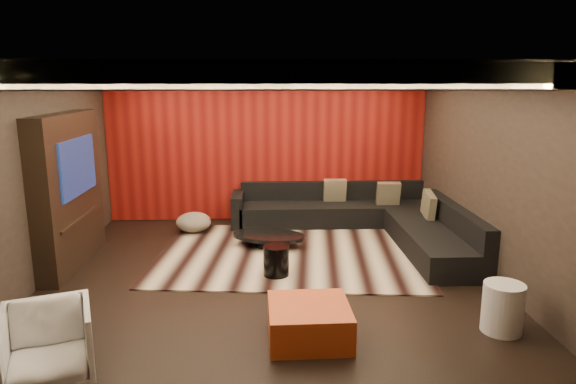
{
  "coord_description": "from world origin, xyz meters",
  "views": [
    {
      "loc": [
        -0.02,
        -6.71,
        2.66
      ],
      "look_at": [
        0.3,
        0.6,
        1.05
      ],
      "focal_mm": 32.0,
      "sensor_mm": 36.0,
      "label": 1
    }
  ],
  "objects_px": {
    "drum_stool": "(276,261)",
    "armchair": "(48,345)",
    "sectional_sofa": "(367,220)",
    "white_side_table": "(503,308)",
    "orange_ottoman": "(309,322)",
    "coffee_table": "(269,240)"
  },
  "relations": [
    {
      "from": "drum_stool",
      "to": "armchair",
      "type": "bearing_deg",
      "value": -130.71
    },
    {
      "from": "armchair",
      "to": "sectional_sofa",
      "type": "bearing_deg",
      "value": 29.15
    },
    {
      "from": "drum_stool",
      "to": "white_side_table",
      "type": "bearing_deg",
      "value": -35.12
    },
    {
      "from": "orange_ottoman",
      "to": "coffee_table",
      "type": "bearing_deg",
      "value": 97.51
    },
    {
      "from": "orange_ottoman",
      "to": "drum_stool",
      "type": "bearing_deg",
      "value": 99.9
    },
    {
      "from": "white_side_table",
      "to": "sectional_sofa",
      "type": "xyz_separation_m",
      "value": [
        -0.77,
        3.59,
        -0.01
      ]
    },
    {
      "from": "armchair",
      "to": "drum_stool",
      "type": "bearing_deg",
      "value": 29.04
    },
    {
      "from": "sectional_sofa",
      "to": "white_side_table",
      "type": "bearing_deg",
      "value": -77.95
    },
    {
      "from": "armchair",
      "to": "sectional_sofa",
      "type": "relative_size",
      "value": 0.21
    },
    {
      "from": "armchair",
      "to": "sectional_sofa",
      "type": "xyz_separation_m",
      "value": [
        3.71,
        4.33,
        -0.09
      ]
    },
    {
      "from": "armchair",
      "to": "sectional_sofa",
      "type": "distance_m",
      "value": 5.7
    },
    {
      "from": "white_side_table",
      "to": "orange_ottoman",
      "type": "relative_size",
      "value": 0.64
    },
    {
      "from": "coffee_table",
      "to": "orange_ottoman",
      "type": "xyz_separation_m",
      "value": [
        0.4,
        -3.02,
        0.07
      ]
    },
    {
      "from": "drum_stool",
      "to": "coffee_table",
      "type": "bearing_deg",
      "value": 94.19
    },
    {
      "from": "coffee_table",
      "to": "sectional_sofa",
      "type": "bearing_deg",
      "value": 20.26
    },
    {
      "from": "white_side_table",
      "to": "sectional_sofa",
      "type": "bearing_deg",
      "value": 102.05
    },
    {
      "from": "coffee_table",
      "to": "sectional_sofa",
      "type": "distance_m",
      "value": 1.84
    },
    {
      "from": "drum_stool",
      "to": "orange_ottoman",
      "type": "distance_m",
      "value": 1.78
    },
    {
      "from": "white_side_table",
      "to": "orange_ottoman",
      "type": "xyz_separation_m",
      "value": [
        -2.09,
        -0.07,
        -0.08
      ]
    },
    {
      "from": "drum_stool",
      "to": "armchair",
      "type": "height_order",
      "value": "armchair"
    },
    {
      "from": "drum_stool",
      "to": "armchair",
      "type": "distance_m",
      "value": 3.2
    },
    {
      "from": "drum_stool",
      "to": "white_side_table",
      "type": "height_order",
      "value": "white_side_table"
    }
  ]
}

